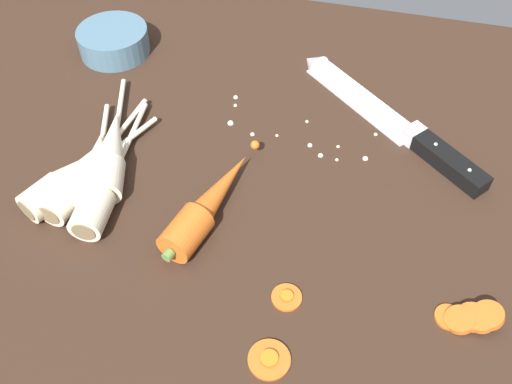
{
  "coord_description": "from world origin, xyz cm",
  "views": [
    {
      "loc": [
        10.61,
        -44.03,
        52.85
      ],
      "look_at": [
        0.0,
        -2.0,
        1.5
      ],
      "focal_mm": 38.63,
      "sensor_mm": 36.0,
      "label": 1
    }
  ],
  "objects_px": {
    "carrot_slice_stray_near": "(269,359)",
    "carrot_slice_stray_mid": "(287,297)",
    "parsnip_mid_right": "(112,151)",
    "parsnip_mid_left": "(84,171)",
    "prep_bowl": "(114,40)",
    "whole_carrot": "(208,205)",
    "parsnip_front": "(96,168)",
    "carrot_slice_stack": "(470,317)",
    "parsnip_back": "(106,183)",
    "chefs_knife": "(382,113)",
    "parsnip_outer": "(73,176)"
  },
  "relations": [
    {
      "from": "parsnip_mid_right",
      "to": "parsnip_outer",
      "type": "relative_size",
      "value": 1.1
    },
    {
      "from": "whole_carrot",
      "to": "carrot_slice_stray_mid",
      "type": "distance_m",
      "value": 0.15
    },
    {
      "from": "parsnip_mid_left",
      "to": "carrot_slice_stack",
      "type": "height_order",
      "value": "parsnip_mid_left"
    },
    {
      "from": "whole_carrot",
      "to": "parsnip_front",
      "type": "relative_size",
      "value": 1.08
    },
    {
      "from": "carrot_slice_stack",
      "to": "carrot_slice_stray_mid",
      "type": "xyz_separation_m",
      "value": [
        -0.19,
        -0.02,
        -0.0
      ]
    },
    {
      "from": "parsnip_mid_left",
      "to": "prep_bowl",
      "type": "height_order",
      "value": "same"
    },
    {
      "from": "parsnip_mid_left",
      "to": "whole_carrot",
      "type": "bearing_deg",
      "value": -4.74
    },
    {
      "from": "parsnip_outer",
      "to": "carrot_slice_stack",
      "type": "distance_m",
      "value": 0.49
    },
    {
      "from": "carrot_slice_stray_mid",
      "to": "carrot_slice_stray_near",
      "type": "bearing_deg",
      "value": -91.73
    },
    {
      "from": "prep_bowl",
      "to": "parsnip_mid_left",
      "type": "bearing_deg",
      "value": -73.93
    },
    {
      "from": "parsnip_mid_left",
      "to": "carrot_slice_stray_near",
      "type": "distance_m",
      "value": 0.33
    },
    {
      "from": "chefs_knife",
      "to": "parsnip_mid_left",
      "type": "relative_size",
      "value": 1.23
    },
    {
      "from": "prep_bowl",
      "to": "parsnip_back",
      "type": "bearing_deg",
      "value": -68.08
    },
    {
      "from": "carrot_slice_stack",
      "to": "parsnip_front",
      "type": "bearing_deg",
      "value": 168.76
    },
    {
      "from": "whole_carrot",
      "to": "prep_bowl",
      "type": "height_order",
      "value": "whole_carrot"
    },
    {
      "from": "parsnip_mid_right",
      "to": "parsnip_outer",
      "type": "bearing_deg",
      "value": -119.58
    },
    {
      "from": "chefs_knife",
      "to": "carrot_slice_stray_near",
      "type": "distance_m",
      "value": 0.4
    },
    {
      "from": "carrot_slice_stack",
      "to": "prep_bowl",
      "type": "xyz_separation_m",
      "value": [
        -0.55,
        0.35,
        0.01
      ]
    },
    {
      "from": "carrot_slice_stack",
      "to": "whole_carrot",
      "type": "bearing_deg",
      "value": 167.5
    },
    {
      "from": "parsnip_mid_right",
      "to": "carrot_slice_stray_near",
      "type": "distance_m",
      "value": 0.34
    },
    {
      "from": "chefs_knife",
      "to": "parsnip_front",
      "type": "height_order",
      "value": "parsnip_front"
    },
    {
      "from": "whole_carrot",
      "to": "carrot_slice_stray_near",
      "type": "height_order",
      "value": "whole_carrot"
    },
    {
      "from": "parsnip_mid_right",
      "to": "carrot_slice_stray_mid",
      "type": "height_order",
      "value": "parsnip_mid_right"
    },
    {
      "from": "parsnip_front",
      "to": "whole_carrot",
      "type": "bearing_deg",
      "value": -8.72
    },
    {
      "from": "parsnip_back",
      "to": "carrot_slice_stack",
      "type": "xyz_separation_m",
      "value": [
        0.44,
        -0.07,
        -0.01
      ]
    },
    {
      "from": "parsnip_outer",
      "to": "prep_bowl",
      "type": "distance_m",
      "value": 0.29
    },
    {
      "from": "carrot_slice_stray_mid",
      "to": "parsnip_mid_right",
      "type": "bearing_deg",
      "value": 151.53
    },
    {
      "from": "parsnip_outer",
      "to": "parsnip_back",
      "type": "bearing_deg",
      "value": -0.03
    },
    {
      "from": "chefs_knife",
      "to": "parsnip_mid_right",
      "type": "bearing_deg",
      "value": -152.31
    },
    {
      "from": "whole_carrot",
      "to": "parsnip_front",
      "type": "xyz_separation_m",
      "value": [
        -0.15,
        0.02,
        -0.0
      ]
    },
    {
      "from": "carrot_slice_stray_near",
      "to": "parsnip_mid_right",
      "type": "bearing_deg",
      "value": 140.46
    },
    {
      "from": "carrot_slice_stray_mid",
      "to": "prep_bowl",
      "type": "height_order",
      "value": "prep_bowl"
    },
    {
      "from": "carrot_slice_stray_mid",
      "to": "prep_bowl",
      "type": "xyz_separation_m",
      "value": [
        -0.36,
        0.37,
        0.02
      ]
    },
    {
      "from": "parsnip_back",
      "to": "prep_bowl",
      "type": "bearing_deg",
      "value": 111.92
    },
    {
      "from": "carrot_slice_stray_near",
      "to": "carrot_slice_stray_mid",
      "type": "xyz_separation_m",
      "value": [
        0.0,
        0.07,
        -0.0
      ]
    },
    {
      "from": "parsnip_mid_left",
      "to": "parsnip_outer",
      "type": "height_order",
      "value": "same"
    },
    {
      "from": "carrot_slice_stray_mid",
      "to": "chefs_knife",
      "type": "bearing_deg",
      "value": 77.52
    },
    {
      "from": "parsnip_back",
      "to": "carrot_slice_stray_near",
      "type": "bearing_deg",
      "value": -33.75
    },
    {
      "from": "whole_carrot",
      "to": "parsnip_outer",
      "type": "relative_size",
      "value": 0.98
    },
    {
      "from": "parsnip_front",
      "to": "carrot_slice_stack",
      "type": "height_order",
      "value": "parsnip_front"
    },
    {
      "from": "carrot_slice_stack",
      "to": "prep_bowl",
      "type": "distance_m",
      "value": 0.65
    },
    {
      "from": "chefs_knife",
      "to": "whole_carrot",
      "type": "relative_size",
      "value": 1.42
    },
    {
      "from": "whole_carrot",
      "to": "parsnip_mid_left",
      "type": "bearing_deg",
      "value": 175.26
    },
    {
      "from": "carrot_slice_stray_mid",
      "to": "prep_bowl",
      "type": "relative_size",
      "value": 0.3
    },
    {
      "from": "whole_carrot",
      "to": "parsnip_outer",
      "type": "bearing_deg",
      "value": 178.93
    },
    {
      "from": "parsnip_mid_right",
      "to": "parsnip_back",
      "type": "bearing_deg",
      "value": -73.04
    },
    {
      "from": "chefs_knife",
      "to": "prep_bowl",
      "type": "distance_m",
      "value": 0.43
    },
    {
      "from": "chefs_knife",
      "to": "parsnip_mid_left",
      "type": "height_order",
      "value": "parsnip_mid_left"
    },
    {
      "from": "chefs_knife",
      "to": "parsnip_outer",
      "type": "xyz_separation_m",
      "value": [
        -0.36,
        -0.23,
        0.01
      ]
    },
    {
      "from": "parsnip_back",
      "to": "carrot_slice_stack",
      "type": "distance_m",
      "value": 0.44
    }
  ]
}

